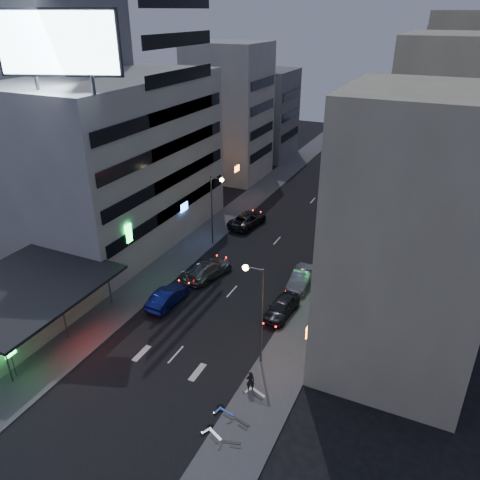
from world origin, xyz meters
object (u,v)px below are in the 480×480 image
Objects in this scene: parked_car_left at (248,219)px; parked_car_right_far at (342,217)px; parked_car_right_near at (282,307)px; scooter_black_b at (251,419)px; scooter_silver_b at (267,390)px; scooter_blue at (235,409)px; road_car_blue at (168,297)px; scooter_silver_a at (223,433)px; scooter_black_a at (241,436)px; road_car_silver at (208,269)px; parked_car_right_mid at (301,278)px; person at (250,381)px.

parked_car_right_far is at bearing -142.77° from parked_car_left.
parked_car_right_near is 0.80× the size of parked_car_left.
parked_car_right_near is at bearing 23.63° from scooter_black_b.
scooter_blue is at bearing 171.77° from scooter_silver_b.
road_car_blue is 15.97m from scooter_silver_a.
parked_car_right_far is (10.30, 5.98, -0.16)m from parked_car_left.
scooter_silver_b is (2.48, -9.60, -0.07)m from parked_car_right_near.
scooter_silver_b is (12.39, -6.85, -0.06)m from road_car_blue.
road_car_blue is 14.43m from scooter_blue.
scooter_black_a is 4.15m from scooter_silver_b.
parked_car_right_near is 22.04m from parked_car_right_far.
parked_car_right_near is 0.83× the size of road_car_silver.
scooter_black_a is 1.17m from scooter_silver_a.
road_car_silver is at bearing 55.91° from scooter_silver_a.
parked_car_right_far is 26.64m from road_car_blue.
parked_car_left is at bearing -87.12° from road_car_blue.
road_car_silver is at bearing 48.66° from scooter_black_b.
parked_car_right_near is 0.97× the size of parked_car_right_mid.
scooter_silver_b reaches higher than parked_car_right_far.
person is at bearing 36.41° from scooter_black_b.
scooter_silver_a is at bearing 89.50° from scooter_black_a.
parked_car_right_far is at bearing 27.33° from scooter_silver_a.
scooter_silver_a is (11.28, -11.31, -0.10)m from road_car_blue.
scooter_black_b is at bearing -74.25° from parked_car_right_near.
parked_car_right_mid reaches higher than parked_car_right_near.
parked_car_right_far is at bearing 94.64° from parked_car_right_near.
scooter_blue is at bearing -88.28° from parked_car_right_far.
road_car_silver is at bearing -97.79° from road_car_blue.
parked_car_right_far reaches higher than scooter_silver_a.
parked_car_left reaches higher than scooter_black_b.
scooter_silver_b reaches higher than scooter_silver_a.
scooter_silver_b reaches higher than scooter_black_a.
person reaches higher than road_car_blue.
parked_car_right_near is at bearing -114.02° from person.
scooter_black_b is (12.41, -9.58, -0.10)m from road_car_blue.
parked_car_right_mid reaches higher than road_car_blue.
road_car_silver is at bearing -167.91° from parked_car_right_mid.
parked_car_right_mid is 15.26m from scooter_silver_b.
road_car_silver reaches higher than parked_car_left.
road_car_silver is 20.43m from scooter_black_a.
road_car_silver reaches higher than parked_car_right_far.
parked_car_right_far is 0.80× the size of road_car_silver.
person is 1.28m from scooter_silver_b.
parked_car_right_far is (-0.14, 16.59, -0.15)m from parked_car_right_mid.
parked_car_right_mid is 1.07× the size of parked_car_right_far.
parked_car_left is at bearing 46.88° from scooter_silver_b.
parked_car_right_far reaches higher than scooter_black_a.
parked_car_right_far is (-0.14, 22.04, -0.14)m from parked_car_right_near.
road_car_blue reaches higher than scooter_black_b.
parked_car_right_far is at bearing -110.25° from road_car_blue.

